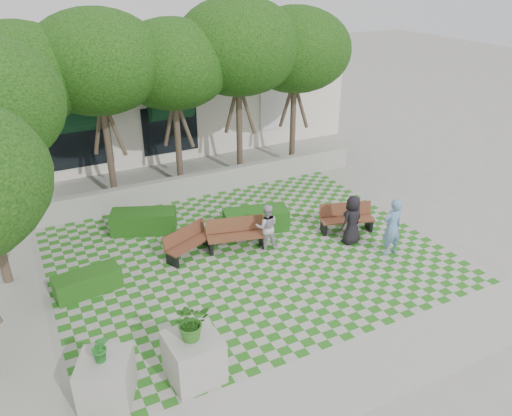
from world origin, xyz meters
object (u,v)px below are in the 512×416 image
planter_front (193,349)px  hedge_midleft (144,221)px  planter_back (106,378)px  bench_east (346,218)px  hedge_west (88,282)px  bench_west (188,243)px  bench_mid (236,235)px  hedge_midright (256,220)px  person_white (267,227)px  person_dark (352,220)px  person_blue (392,227)px

planter_front → hedge_midleft: bearing=83.2°
planter_back → bench_east: bearing=22.9°
hedge_west → bench_west: bearing=10.4°
bench_mid → planter_front: (-3.26, -4.76, 0.33)m
bench_mid → hedge_midleft: (-2.40, 2.49, -0.10)m
hedge_midright → hedge_west: size_ratio=1.21×
planter_front → hedge_midright: bearing=51.6°
bench_east → hedge_midleft: size_ratio=0.89×
hedge_midright → planter_back: planter_back is taller
hedge_west → person_white: bearing=-1.4°
hedge_midright → hedge_west: bearing=-169.5°
bench_west → person_dark: (5.12, -1.73, 0.41)m
person_dark → hedge_west: bearing=-18.6°
hedge_midright → planter_front: planter_front is taller
bench_east → person_white: person_white is taller
bench_east → person_blue: (0.31, -1.93, 0.51)m
bench_mid → person_dark: bearing=-8.0°
bench_mid → bench_west: 1.58m
planter_back → person_dark: bearing=19.4°
bench_east → hedge_midleft: 7.09m
bench_mid → hedge_west: (-4.82, -0.30, -0.17)m
hedge_midleft → person_white: 4.43m
planter_front → bench_mid: bearing=55.6°
planter_back → person_blue: 9.61m
planter_back → bench_mid: bearing=41.2°
hedge_midleft → planter_back: planter_back is taller
hedge_midright → planter_front: bearing=-128.4°
bench_east → planter_front: planter_front is taller
planter_back → person_white: bearing=33.9°
planter_back → person_dark: planter_back is taller
person_blue → hedge_midright: bearing=-45.4°
hedge_midright → hedge_west: 6.05m
person_dark → person_white: size_ratio=1.09×
bench_west → bench_mid: bearing=-35.2°
planter_front → person_blue: 7.83m
hedge_west → bench_east: bearing=-2.4°
bench_east → person_blue: bearing=-63.0°
bench_west → hedge_midleft: size_ratio=0.83×
bench_east → person_white: (-3.05, 0.22, 0.31)m
bench_mid → planter_front: planter_front is taller
hedge_west → planter_front: planter_front is taller
person_dark → person_white: bearing=-31.3°
bench_west → person_white: (2.44, -0.74, 0.34)m
planter_front → planter_back: planter_front is taller
bench_east → hedge_west: 8.77m
bench_east → planter_back: (-9.10, -3.85, 0.12)m
bench_west → person_blue: bearing=-50.6°
hedge_west → person_white: person_white is taller
bench_mid → person_dark: size_ratio=1.19×
person_blue → bench_west: bearing=-24.6°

